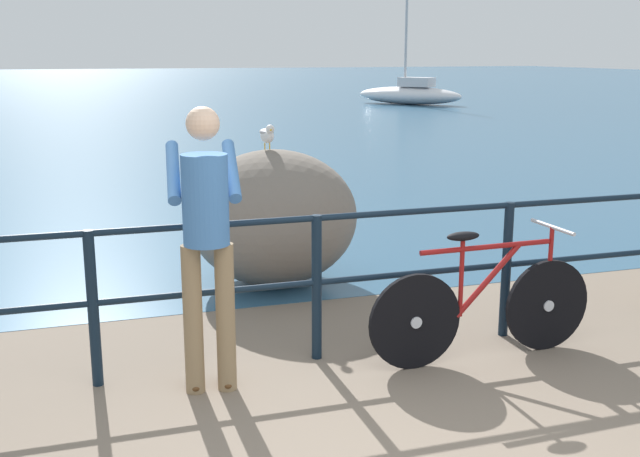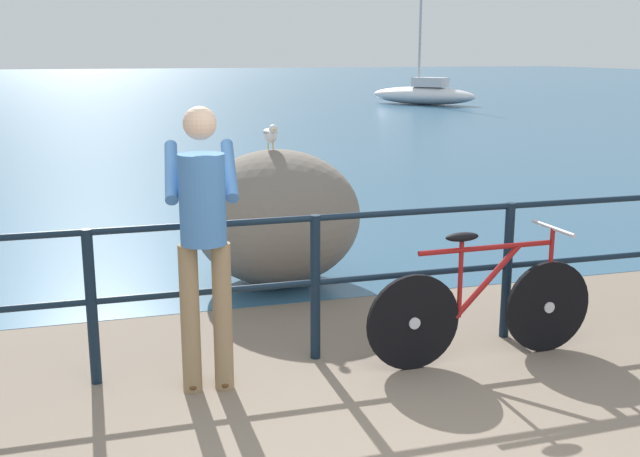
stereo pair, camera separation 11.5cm
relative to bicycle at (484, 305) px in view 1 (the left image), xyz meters
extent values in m
cube|color=#756656|center=(-1.10, 18.34, -0.44)|extent=(120.00, 120.00, 0.10)
cube|color=#2D5675|center=(-1.10, 46.55, -0.39)|extent=(120.00, 90.00, 0.01)
cylinder|color=black|center=(-2.57, 0.35, 0.12)|extent=(0.07, 0.07, 1.02)
cylinder|color=black|center=(-1.10, 0.35, 0.12)|extent=(0.07, 0.07, 1.02)
cylinder|color=black|center=(0.37, 0.35, 0.12)|extent=(0.07, 0.07, 1.02)
cylinder|color=black|center=(-1.10, 0.35, 0.61)|extent=(8.84, 0.04, 0.04)
cylinder|color=black|center=(-1.10, 0.35, 0.16)|extent=(8.84, 0.04, 0.04)
cylinder|color=black|center=(-0.52, -0.02, -0.06)|extent=(0.66, 0.05, 0.66)
cylinder|color=#B7BCC6|center=(-0.52, -0.02, -0.06)|extent=(0.08, 0.06, 0.08)
cylinder|color=black|center=(0.52, 0.02, -0.06)|extent=(0.66, 0.05, 0.66)
cylinder|color=#B7BCC6|center=(0.52, 0.02, -0.06)|extent=(0.08, 0.06, 0.08)
cylinder|color=maroon|center=(0.00, 0.00, 0.41)|extent=(0.99, 0.06, 0.04)
cylinder|color=maroon|center=(0.02, 0.00, 0.18)|extent=(0.50, 0.05, 0.50)
cylinder|color=maroon|center=(-0.19, -0.01, 0.21)|extent=(0.03, 0.03, 0.53)
ellipsoid|color=black|center=(-0.19, -0.01, 0.50)|extent=(0.24, 0.11, 0.06)
cylinder|color=maroon|center=(0.52, 0.02, 0.23)|extent=(0.03, 0.03, 0.57)
cylinder|color=#B7BCC6|center=(0.52, 0.02, 0.51)|extent=(0.04, 0.48, 0.03)
cylinder|color=#8C7251|center=(-1.99, 0.06, 0.09)|extent=(0.12, 0.12, 0.95)
ellipsoid|color=#513319|center=(-1.98, 0.12, -0.35)|extent=(0.13, 0.27, 0.08)
cylinder|color=#8C7251|center=(-1.79, 0.04, 0.09)|extent=(0.12, 0.12, 0.95)
ellipsoid|color=#513319|center=(-1.78, 0.10, -0.35)|extent=(0.13, 0.27, 0.08)
cylinder|color=#3F72B2|center=(-1.89, 0.05, 0.84)|extent=(0.28, 0.28, 0.55)
sphere|color=beige|center=(-1.89, 0.05, 1.29)|extent=(0.20, 0.20, 0.20)
cylinder|color=#3F72B2|center=(-2.04, 0.31, 0.97)|extent=(0.14, 0.52, 0.34)
cylinder|color=#3F72B2|center=(-1.68, 0.27, 0.97)|extent=(0.14, 0.52, 0.34)
ellipsoid|color=slate|center=(-0.93, 2.19, 0.23)|extent=(1.53, 1.39, 1.23)
cylinder|color=gold|center=(-0.95, 2.22, 0.87)|extent=(0.01, 0.01, 0.06)
cylinder|color=gold|center=(-1.00, 2.22, 0.87)|extent=(0.01, 0.01, 0.06)
ellipsoid|color=white|center=(-0.97, 2.22, 0.97)|extent=(0.11, 0.26, 0.13)
ellipsoid|color=#9E9EA3|center=(-0.97, 2.24, 1.00)|extent=(0.12, 0.24, 0.06)
sphere|color=white|center=(-0.98, 2.10, 1.04)|extent=(0.08, 0.08, 0.08)
cone|color=gold|center=(-0.98, 2.05, 1.03)|extent=(0.02, 0.05, 0.02)
ellipsoid|color=white|center=(10.19, 24.07, -0.03)|extent=(3.87, 4.17, 0.70)
cube|color=silver|center=(10.39, 23.84, 0.50)|extent=(1.46, 1.51, 0.36)
cylinder|color=#B2B2B7|center=(10.06, 24.22, 2.42)|extent=(0.10, 0.10, 4.20)
camera|label=1|loc=(-2.61, -4.47, 1.71)|focal=43.34mm
camera|label=2|loc=(-2.50, -4.51, 1.71)|focal=43.34mm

